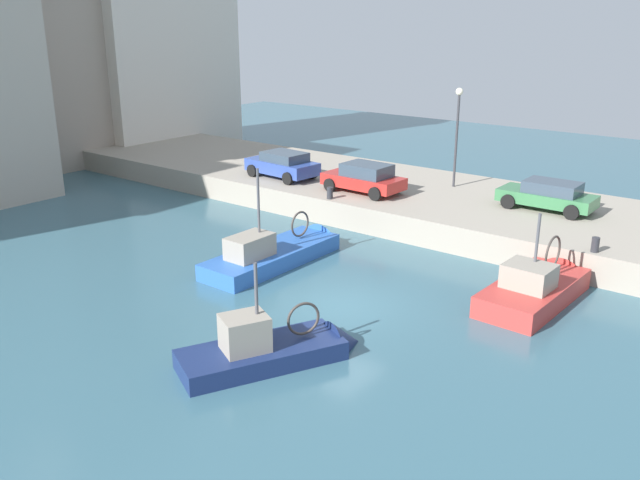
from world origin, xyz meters
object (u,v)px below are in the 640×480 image
Objects in this scene: parked_car_blue at (283,164)px; mooring_bollard_south at (595,245)px; parked_car_red at (364,178)px; quay_streetlamp at (458,121)px; fishing_boat_red at (537,296)px; fishing_boat_blue at (278,259)px; mooring_bollard_mid at (330,193)px; fishing_boat_navy at (275,356)px; parked_car_green at (548,195)px.

mooring_bollard_south is at bearing -96.51° from parked_car_blue.
parked_car_red is at bearing 80.23° from mooring_bollard_south.
fishing_boat_red is at bearing -137.71° from quay_streetlamp.
fishing_boat_blue is 5.71m from mooring_bollard_mid.
mooring_bollard_mid is (5.34, 1.47, 1.36)m from fishing_boat_blue.
fishing_boat_navy is 17.57m from parked_car_blue.
parked_car_green is 5.51m from mooring_bollard_south.
fishing_boat_blue reaches higher than mooring_bollard_south.
parked_car_red reaches higher than parked_car_blue.
fishing_boat_blue is 1.71× the size of parked_car_green.
fishing_boat_navy is 1.39× the size of parked_car_blue.
mooring_bollard_south is 0.11× the size of quay_streetlamp.
fishing_boat_navy is at bearing 154.21° from fishing_boat_red.
parked_car_blue is 9.18m from quay_streetlamp.
quay_streetlamp is (3.77, -7.97, 2.54)m from parked_car_blue.
fishing_boat_navy is 0.96× the size of fishing_boat_red.
fishing_boat_navy is 10.21× the size of mooring_bollard_mid.
parked_car_red is at bearing 106.54° from parked_car_green.
mooring_bollard_mid is at bearing 76.45° from fishing_boat_red.
fishing_boat_blue is at bearing 105.75° from fishing_boat_red.
fishing_boat_navy is 14.91m from parked_car_red.
fishing_boat_navy is at bearing 173.12° from parked_car_green.
mooring_bollard_mid is (-4.36, 8.65, -0.40)m from parked_car_green.
mooring_bollard_south and mooring_bollard_mid have the same top height.
parked_car_blue is at bearing 83.49° from mooring_bollard_south.
quay_streetlamp is at bearing -31.45° from mooring_bollard_mid.
quay_streetlamp reaches higher than parked_car_blue.
fishing_boat_red reaches higher than fishing_boat_navy.
fishing_boat_blue is 1.19× the size of fishing_boat_red.
mooring_bollard_mid is at bearing 116.76° from parked_car_green.
fishing_boat_red is 11.40m from mooring_bollard_mid.
parked_car_blue is (4.54, 15.52, 1.79)m from fishing_boat_red.
parked_car_blue is 13.39m from parked_car_green.
fishing_boat_red is 3.14m from mooring_bollard_south.
fishing_boat_red is at bearing 159.50° from mooring_bollard_south.
fishing_boat_navy is at bearing -155.43° from parked_car_red.
fishing_boat_red reaches higher than parked_car_red.
parked_car_red is (4.62, 10.43, 1.80)m from fishing_boat_red.
fishing_boat_navy is 17.98m from quay_streetlamp.
fishing_boat_red is 10.69× the size of mooring_bollard_mid.
fishing_boat_navy is at bearing -139.45° from fishing_boat_blue.
mooring_bollard_mid is at bearing -112.65° from parked_car_blue.
mooring_bollard_south is (2.65, -0.99, 1.35)m from fishing_boat_red.
fishing_boat_red is 1.46× the size of parked_car_blue.
fishing_boat_red is at bearing -113.90° from parked_car_red.
parked_car_green is 5.94m from quay_streetlamp.
mooring_bollard_south is (11.49, -5.26, 1.34)m from fishing_boat_navy.
fishing_boat_red reaches higher than mooring_bollard_mid.
fishing_boat_navy reaches higher than parked_car_blue.
parked_car_blue is (7.23, 5.99, 1.79)m from fishing_boat_blue.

